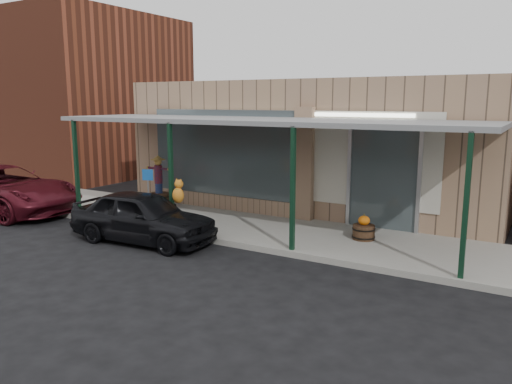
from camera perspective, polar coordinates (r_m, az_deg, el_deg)
The scene contains 10 objects.
ground at distance 11.04m, azimuth -9.52°, elevation -8.65°, with size 120.00×120.00×0.00m, color black.
sidewalk at distance 13.83m, azimuth 0.15°, elevation -4.27°, with size 40.00×3.20×0.15m, color gray.
storefront at distance 17.53m, azimuth 7.80°, elevation 5.45°, with size 12.00×6.25×4.20m.
awning at distance 13.36m, azimuth 0.07°, elevation 7.97°, with size 12.00×3.00×3.04m.
block_buildings_near at distance 17.78m, azimuth 15.34°, elevation 10.65°, with size 61.00×8.00×8.00m.
barrel_scarecrow at distance 16.70m, azimuth -11.04°, elevation 0.34°, with size 1.02×0.65×1.68m.
barrel_pumpkin at distance 12.80m, azimuth 12.20°, elevation -4.31°, with size 0.72×0.72×0.65m.
handicap_sign at distance 14.55m, azimuth -12.22°, elevation 0.44°, with size 0.29×0.14×1.51m.
parked_sedan at distance 13.05m, azimuth -12.77°, elevation -2.74°, with size 4.00×1.84×1.59m.
car_maroon at distance 17.99m, azimuth -27.12°, elevation 0.23°, with size 2.51×5.45×1.51m, color #52101B.
Camera 1 is at (6.81, -7.92, 3.58)m, focal length 35.00 mm.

